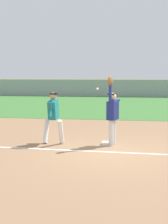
% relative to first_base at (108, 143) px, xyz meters
% --- Properties ---
extents(ground_plane, '(74.69, 74.69, 0.00)m').
position_rel_first_base_xyz_m(ground_plane, '(0.14, -1.07, -0.04)').
color(ground_plane, '#936D4C').
extents(outfield_grass, '(52.18, 16.89, 0.01)m').
position_rel_first_base_xyz_m(outfield_grass, '(0.14, 14.06, -0.04)').
color(outfield_grass, '#3D7533').
rests_on(outfield_grass, ground_plane).
extents(first_base, '(0.39, 0.39, 0.08)m').
position_rel_first_base_xyz_m(first_base, '(0.00, 0.00, 0.00)').
color(first_base, white).
rests_on(first_base, ground_plane).
extents(fielder, '(0.41, 0.88, 2.28)m').
position_rel_first_base_xyz_m(fielder, '(0.15, -0.12, 1.08)').
color(fielder, silver).
rests_on(fielder, ground_plane).
extents(runner, '(0.72, 0.84, 1.72)m').
position_rel_first_base_xyz_m(runner, '(-1.81, -0.16, 0.96)').
color(runner, white).
rests_on(runner, ground_plane).
extents(baseball, '(0.07, 0.07, 0.07)m').
position_rel_first_base_xyz_m(baseball, '(-0.35, -0.03, 1.80)').
color(baseball, white).
extents(outfield_fence, '(52.26, 0.08, 1.78)m').
position_rel_first_base_xyz_m(outfield_fence, '(0.14, 22.51, 0.85)').
color(outfield_fence, '#93999E').
rests_on(outfield_fence, ground_plane).
extents(parked_car_silver, '(4.57, 2.47, 1.25)m').
position_rel_first_base_xyz_m(parked_car_silver, '(-3.33, 26.31, 0.63)').
color(parked_car_silver, '#B7B7BC').
rests_on(parked_car_silver, ground_plane).
extents(parked_car_tan, '(4.51, 2.34, 1.25)m').
position_rel_first_base_xyz_m(parked_car_tan, '(1.66, 26.01, 0.63)').
color(parked_car_tan, tan).
rests_on(parked_car_tan, ground_plane).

